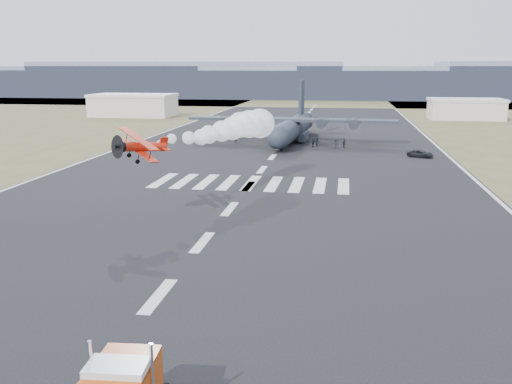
% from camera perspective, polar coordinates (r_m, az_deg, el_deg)
% --- Properties ---
extents(scrub_far, '(500.00, 80.00, 0.00)m').
position_cam_1_polar(scrub_far, '(252.88, 6.24, 9.02)').
color(scrub_far, brown).
rests_on(scrub_far, ground).
extents(runway_markings, '(60.00, 260.00, 0.01)m').
position_cam_1_polar(runway_markings, '(84.36, 0.61, 2.25)').
color(runway_markings, silver).
rests_on(runway_markings, ground).
extents(ridge_seg_b, '(150.00, 50.00, 15.00)m').
position_cam_1_polar(ridge_seg_b, '(315.93, -18.13, 10.52)').
color(ridge_seg_b, slate).
rests_on(ridge_seg_b, ground).
extents(ridge_seg_c, '(150.00, 50.00, 17.00)m').
position_cam_1_polar(ridge_seg_c, '(292.53, -6.49, 11.14)').
color(ridge_seg_c, slate).
rests_on(ridge_seg_c, ground).
extents(ridge_seg_d, '(150.00, 50.00, 13.00)m').
position_cam_1_polar(ridge_seg_d, '(282.54, 6.57, 10.68)').
color(ridge_seg_d, slate).
rests_on(ridge_seg_d, ground).
extents(ridge_seg_e, '(150.00, 50.00, 15.00)m').
position_cam_1_polar(ridge_seg_e, '(287.20, 19.86, 10.27)').
color(ridge_seg_e, slate).
rests_on(ridge_seg_e, ground).
extents(hangar_left, '(24.50, 14.50, 6.70)m').
position_cam_1_polar(hangar_left, '(179.34, -12.16, 8.51)').
color(hangar_left, beige).
rests_on(hangar_left, ground).
extents(hangar_right, '(20.50, 12.50, 5.90)m').
position_cam_1_polar(hangar_right, '(175.90, 20.22, 7.82)').
color(hangar_right, beige).
rests_on(hangar_right, ground).
extents(aerobatic_biplane, '(6.02, 5.85, 3.23)m').
position_cam_1_polar(aerobatic_biplane, '(56.17, -11.46, 4.49)').
color(aerobatic_biplane, red).
extents(smoke_trail, '(9.47, 22.88, 3.93)m').
position_cam_1_polar(smoke_trail, '(72.76, -1.28, 6.63)').
color(smoke_trail, white).
extents(transport_aircraft, '(41.57, 34.19, 11.99)m').
position_cam_1_polar(transport_aircraft, '(115.92, 3.69, 6.57)').
color(transport_aircraft, '#232934').
rests_on(transport_aircraft, ground).
extents(support_vehicle, '(4.76, 3.74, 1.20)m').
position_cam_1_polar(support_vehicle, '(99.81, 16.12, 3.70)').
color(support_vehicle, black).
rests_on(support_vehicle, ground).
extents(crew_a, '(0.68, 0.59, 1.68)m').
position_cam_1_polar(crew_a, '(114.43, -2.06, 5.37)').
color(crew_a, black).
rests_on(crew_a, ground).
extents(crew_b, '(0.90, 1.00, 1.75)m').
position_cam_1_polar(crew_b, '(109.61, 6.14, 5.02)').
color(crew_b, black).
rests_on(crew_b, ground).
extents(crew_c, '(1.27, 0.82, 1.82)m').
position_cam_1_polar(crew_c, '(107.02, 7.99, 4.80)').
color(crew_c, black).
rests_on(crew_c, ground).
extents(crew_d, '(0.96, 1.06, 1.63)m').
position_cam_1_polar(crew_d, '(108.32, 8.80, 4.82)').
color(crew_d, black).
rests_on(crew_d, ground).
extents(crew_e, '(0.57, 0.88, 1.75)m').
position_cam_1_polar(crew_e, '(111.48, 2.82, 5.20)').
color(crew_e, black).
rests_on(crew_e, ground).
extents(crew_f, '(0.91, 1.64, 1.68)m').
position_cam_1_polar(crew_f, '(109.05, 5.73, 4.97)').
color(crew_f, black).
rests_on(crew_f, ground).
extents(crew_g, '(0.63, 0.69, 1.56)m').
position_cam_1_polar(crew_g, '(110.82, 2.82, 5.10)').
color(crew_g, black).
rests_on(crew_g, ground).
extents(crew_h, '(0.77, 0.93, 1.64)m').
position_cam_1_polar(crew_h, '(110.37, 3.39, 5.09)').
color(crew_h, black).
rests_on(crew_h, ground).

